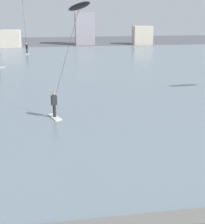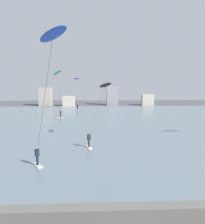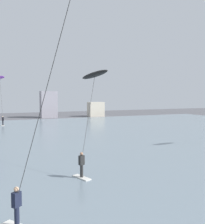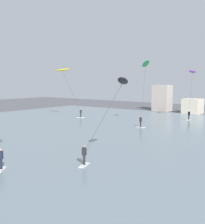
% 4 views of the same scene
% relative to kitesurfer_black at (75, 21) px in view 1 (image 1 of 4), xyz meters
% --- Properties ---
extents(water_bay, '(84.00, 52.00, 0.10)m').
position_rel_kitesurfer_black_xyz_m(water_bay, '(0.15, 12.52, -5.88)').
color(water_bay, slate).
rests_on(water_bay, ground).
extents(far_shore_buildings, '(36.61, 5.46, 6.19)m').
position_rel_kitesurfer_black_xyz_m(far_shore_buildings, '(-2.95, 41.42, -3.43)').
color(far_shore_buildings, '#A89E93').
rests_on(far_shore_buildings, ground).
extents(kitesurfer_black, '(3.27, 4.64, 7.16)m').
position_rel_kitesurfer_black_xyz_m(kitesurfer_black, '(0.00, 0.00, 0.00)').
color(kitesurfer_black, silver).
rests_on(kitesurfer_black, water_bay).
extents(kitesurfer_purple, '(2.06, 4.24, 8.59)m').
position_rel_kitesurfer_black_xyz_m(kitesurfer_purple, '(-5.68, 30.66, 1.86)').
color(kitesurfer_purple, silver).
rests_on(kitesurfer_purple, water_bay).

